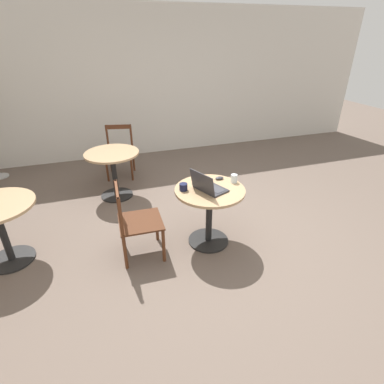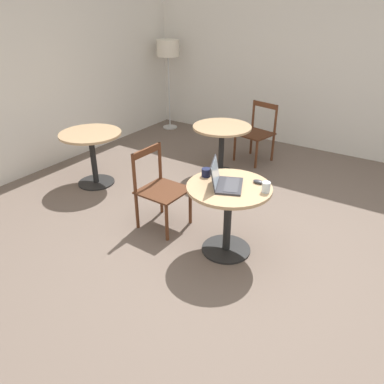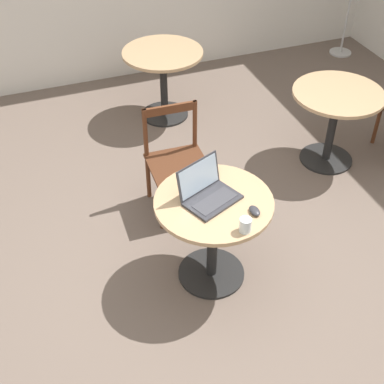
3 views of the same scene
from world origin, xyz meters
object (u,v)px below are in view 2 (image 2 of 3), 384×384
cafe_table_near (228,203)px  chair_near_back (160,189)px  cafe_table_mid (222,139)px  mouse (258,182)px  cafe_table_far (92,146)px  chair_mid_right (257,133)px  laptop (225,181)px  mug (206,172)px  floor_lamp (168,52)px  drinking_glass (266,187)px

cafe_table_near → chair_near_back: 0.83m
cafe_table_mid → chair_near_back: bearing=-176.3°
cafe_table_near → mouse: mouse is taller
cafe_table_far → chair_mid_right: size_ratio=0.92×
laptop → mug: size_ratio=3.43×
cafe_table_far → chair_mid_right: bearing=-36.5°
cafe_table_mid → floor_lamp: 2.43m
cafe_table_near → mug: size_ratio=6.31×
chair_near_back → floor_lamp: (2.81, 1.95, 0.94)m
floor_lamp → cafe_table_mid: bearing=-125.7°
mug → laptop: bearing=-110.5°
chair_mid_right → mug: (-2.20, -0.47, 0.31)m
cafe_table_mid → mug: size_ratio=6.31×
floor_lamp → cafe_table_near: bearing=-135.6°
mug → drinking_glass: size_ratio=1.31×
laptop → drinking_glass: size_ratio=4.49×
laptop → mouse: laptop is taller
floor_lamp → laptop: floor_lamp is taller
mug → floor_lamp: bearing=42.0°
cafe_table_far → mouse: mouse is taller
cafe_table_mid → cafe_table_far: (-1.15, 1.25, 0.00)m
floor_lamp → chair_near_back: bearing=-145.2°
cafe_table_far → floor_lamp: 2.69m
mug → mouse: bearing=-75.0°
cafe_table_far → chair_near_back: (-0.33, -1.34, -0.09)m
cafe_table_near → drinking_glass: drinking_glass is taller
cafe_table_near → mug: 0.36m
mouse → drinking_glass: size_ratio=1.06×
cafe_table_near → chair_mid_right: chair_mid_right is taller
chair_mid_right → mouse: bearing=-155.5°
cafe_table_near → chair_near_back: chair_near_back is taller
chair_near_back → laptop: (-0.06, -0.79, 0.32)m
cafe_table_mid → chair_near_back: chair_near_back is taller
mouse → mug: (-0.13, 0.48, 0.02)m
cafe_table_far → mug: (-0.29, -1.89, 0.22)m
chair_near_back → laptop: bearing=-94.0°
cafe_table_far → chair_near_back: chair_near_back is taller
chair_mid_right → mouse: chair_mid_right is taller
floor_lamp → drinking_glass: size_ratio=16.63×
cafe_table_near → floor_lamp: size_ratio=0.50×
floor_lamp → drinking_glass: (-2.77, -3.09, -0.62)m
cafe_table_near → cafe_table_far: size_ratio=1.00×
cafe_table_near → cafe_table_mid: size_ratio=1.00×
laptop → mug: bearing=69.5°
laptop → mouse: 0.32m
drinking_glass → floor_lamp: bearing=48.2°
floor_lamp → mug: bearing=-138.0°
floor_lamp → mouse: (-2.64, -2.97, -0.65)m
cafe_table_far → laptop: 2.18m
cafe_table_mid → mug: bearing=-156.1°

